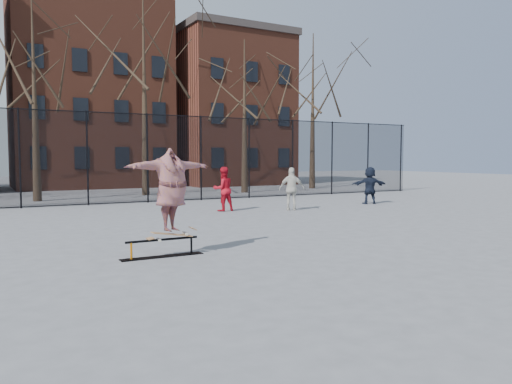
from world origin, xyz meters
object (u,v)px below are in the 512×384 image
bystander_white (292,189)px  skate_rail (162,250)px  skateboard (172,235)px  skater (171,191)px  bystander_navy (370,185)px  bystander_red (223,189)px

bystander_white → skate_rail: bearing=76.5°
skateboard → skater: (0.00, 0.00, 0.91)m
bystander_navy → skateboard: bearing=53.6°
skateboard → skater: size_ratio=0.43×
bystander_navy → skate_rail: bearing=53.1°
skate_rail → bystander_white: (7.29, 6.22, 0.68)m
skateboard → bystander_red: bystander_red is taller
skate_rail → skater: 1.22m
skate_rail → bystander_red: bearing=56.2°
skate_rail → bystander_navy: bystander_navy is taller
skateboard → bystander_red: (4.66, 7.27, 0.40)m
skate_rail → skateboard: size_ratio=1.89×
skate_rail → skater: bearing=0.0°
skater → bystander_navy: skater is taller
bystander_red → skater: bearing=56.6°
skater → bystander_red: 8.65m
skater → bystander_navy: size_ratio=1.29×
skater → bystander_navy: (11.53, 6.78, -0.53)m
skate_rail → bystander_white: 9.61m
skate_rail → bystander_white: size_ratio=1.04×
skate_rail → bystander_navy: 13.57m
skateboard → skater: 0.91m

